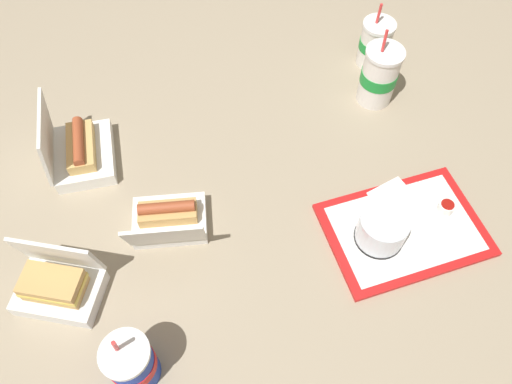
% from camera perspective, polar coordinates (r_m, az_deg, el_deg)
% --- Properties ---
extents(ground_plane, '(3.20, 3.20, 0.00)m').
position_cam_1_polar(ground_plane, '(1.26, -1.33, 0.04)').
color(ground_plane, gray).
extents(food_tray, '(0.38, 0.27, 0.01)m').
position_cam_1_polar(food_tray, '(1.25, 16.56, -4.12)').
color(food_tray, red).
rests_on(food_tray, ground_plane).
extents(cake_container, '(0.12, 0.12, 0.08)m').
position_cam_1_polar(cake_container, '(1.18, 14.18, -4.17)').
color(cake_container, black).
rests_on(cake_container, food_tray).
extents(ketchup_cup, '(0.04, 0.04, 0.02)m').
position_cam_1_polar(ketchup_cup, '(1.29, 20.93, -1.58)').
color(ketchup_cup, white).
rests_on(ketchup_cup, food_tray).
extents(napkin_stack, '(0.12, 0.12, 0.00)m').
position_cam_1_polar(napkin_stack, '(1.28, 15.59, -0.82)').
color(napkin_stack, white).
rests_on(napkin_stack, food_tray).
extents(plastic_fork, '(0.10, 0.07, 0.00)m').
position_cam_1_polar(plastic_fork, '(1.26, 20.22, -4.65)').
color(plastic_fork, white).
rests_on(plastic_fork, food_tray).
extents(clamshell_hotdog_front, '(0.21, 0.20, 0.16)m').
position_cam_1_polar(clamshell_hotdog_front, '(1.19, -9.93, -3.17)').
color(clamshell_hotdog_front, white).
rests_on(clamshell_hotdog_front, ground_plane).
extents(clamshell_sandwich_right, '(0.22, 0.20, 0.16)m').
position_cam_1_polar(clamshell_sandwich_right, '(1.18, -21.73, -9.93)').
color(clamshell_sandwich_right, white).
rests_on(clamshell_sandwich_right, ground_plane).
extents(clamshell_hotdog_back, '(0.18, 0.21, 0.19)m').
position_cam_1_polar(clamshell_hotdog_back, '(1.36, -19.55, 4.44)').
color(clamshell_hotdog_back, white).
rests_on(clamshell_hotdog_back, ground_plane).
extents(soda_cup_back, '(0.09, 0.09, 0.20)m').
position_cam_1_polar(soda_cup_back, '(1.56, 13.46, 16.21)').
color(soda_cup_back, white).
rests_on(soda_cup_back, ground_plane).
extents(soda_cup_left, '(0.10, 0.10, 0.23)m').
position_cam_1_polar(soda_cup_left, '(1.44, 13.89, 12.79)').
color(soda_cup_left, white).
rests_on(soda_cup_left, ground_plane).
extents(soda_cup_front, '(0.10, 0.10, 0.21)m').
position_cam_1_polar(soda_cup_front, '(1.04, -14.00, -18.43)').
color(soda_cup_front, '#1938B7').
rests_on(soda_cup_front, ground_plane).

